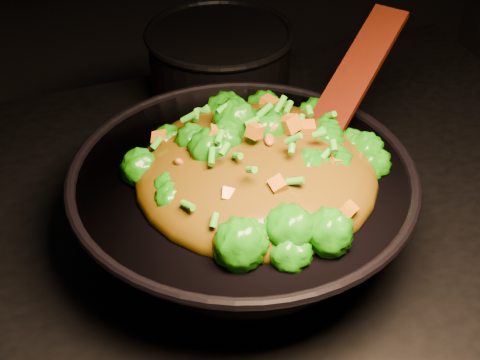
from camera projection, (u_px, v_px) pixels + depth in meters
name	position (u px, v px, depth m)	size (l,w,h in m)	color
wok	(243.00, 212.00, 0.99)	(0.44, 0.44, 0.12)	black
stir_fry	(256.00, 145.00, 0.91)	(0.31, 0.31, 0.11)	#187308
spatula	(342.00, 97.00, 1.00)	(0.34, 0.05, 0.01)	#3A1A05
back_pot	(220.00, 66.00, 1.29)	(0.24, 0.24, 0.14)	black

